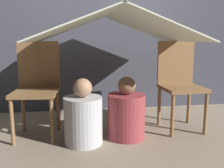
% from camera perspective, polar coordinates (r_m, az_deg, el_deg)
% --- Properties ---
extents(ground_plane, '(8.80, 8.80, 0.00)m').
position_cam_1_polar(ground_plane, '(2.57, 0.25, -11.73)').
color(ground_plane, gray).
extents(wall_back, '(7.00, 0.05, 2.50)m').
position_cam_1_polar(wall_back, '(3.39, -2.39, 15.16)').
color(wall_back, '#3D3D47').
rests_on(wall_back, ground_plane).
extents(chair_left, '(0.45, 0.45, 0.94)m').
position_cam_1_polar(chair_left, '(2.58, -16.78, -0.09)').
color(chair_left, brown).
rests_on(chair_left, ground_plane).
extents(chair_right, '(0.43, 0.43, 0.94)m').
position_cam_1_polar(chair_right, '(2.78, 15.13, 0.73)').
color(chair_right, brown).
rests_on(chair_right, ground_plane).
extents(sheet_canopy, '(1.50, 1.26, 0.30)m').
position_cam_1_polar(sheet_canopy, '(2.46, -0.00, 13.19)').
color(sheet_canopy, silver).
extents(person_front, '(0.35, 0.35, 0.61)m').
position_cam_1_polar(person_front, '(2.34, -6.59, -7.65)').
color(person_front, '#B2B2B7').
rests_on(person_front, ground_plane).
extents(person_second, '(0.36, 0.36, 0.61)m').
position_cam_1_polar(person_second, '(2.46, 3.32, -6.77)').
color(person_second, maroon).
rests_on(person_second, ground_plane).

